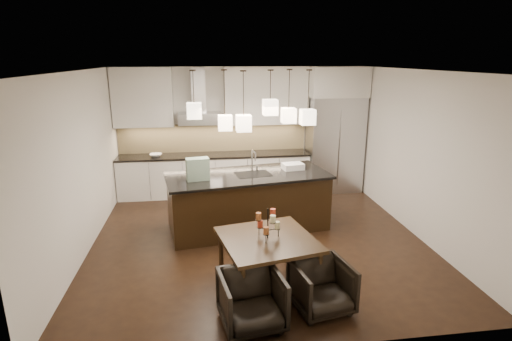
{
  "coord_description": "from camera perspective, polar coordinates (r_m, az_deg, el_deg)",
  "views": [
    {
      "loc": [
        -0.88,
        -6.22,
        3.0
      ],
      "look_at": [
        0.0,
        0.2,
        1.15
      ],
      "focal_mm": 28.0,
      "sensor_mm": 36.0,
      "label": 1
    }
  ],
  "objects": [
    {
      "name": "floor",
      "position": [
        6.97,
        0.23,
        -9.66
      ],
      "size": [
        5.5,
        5.5,
        0.02
      ],
      "primitive_type": "cube",
      "color": "black",
      "rests_on": "ground"
    },
    {
      "name": "ceiling",
      "position": [
        6.29,
        0.25,
        14.19
      ],
      "size": [
        5.5,
        5.5,
        0.02
      ],
      "primitive_type": "cube",
      "color": "white",
      "rests_on": "wall_back"
    },
    {
      "name": "wall_back",
      "position": [
        9.17,
        -2.18,
        5.87
      ],
      "size": [
        5.5,
        0.02,
        2.8
      ],
      "primitive_type": "cube",
      "color": "silver",
      "rests_on": "ground"
    },
    {
      "name": "wall_front",
      "position": [
        3.91,
        5.93,
        -8.3
      ],
      "size": [
        5.5,
        0.02,
        2.8
      ],
      "primitive_type": "cube",
      "color": "silver",
      "rests_on": "ground"
    },
    {
      "name": "wall_left",
      "position": [
        6.7,
        -23.85,
        0.71
      ],
      "size": [
        0.02,
        5.5,
        2.8
      ],
      "primitive_type": "cube",
      "color": "silver",
      "rests_on": "ground"
    },
    {
      "name": "wall_right",
      "position": [
        7.38,
        21.98,
        2.24
      ],
      "size": [
        0.02,
        5.5,
        2.8
      ],
      "primitive_type": "cube",
      "color": "silver",
      "rests_on": "ground"
    },
    {
      "name": "refrigerator",
      "position": [
        9.31,
        11.09,
        3.69
      ],
      "size": [
        1.2,
        0.72,
        2.15
      ],
      "primitive_type": "cube",
      "color": "#B7B7BA",
      "rests_on": "floor"
    },
    {
      "name": "fridge_panel",
      "position": [
        9.12,
        11.56,
        12.32
      ],
      "size": [
        1.26,
        0.72,
        0.65
      ],
      "primitive_type": "cube",
      "color": "silver",
      "rests_on": "refrigerator"
    },
    {
      "name": "lower_cabinets",
      "position": [
        9.03,
        -5.86,
        -0.63
      ],
      "size": [
        4.21,
        0.62,
        0.88
      ],
      "primitive_type": "cube",
      "color": "silver",
      "rests_on": "floor"
    },
    {
      "name": "countertop",
      "position": [
        8.91,
        -5.94,
        2.21
      ],
      "size": [
        4.21,
        0.66,
        0.04
      ],
      "primitive_type": "cube",
      "color": "black",
      "rests_on": "lower_cabinets"
    },
    {
      "name": "backsplash",
      "position": [
        9.13,
        -6.07,
        4.69
      ],
      "size": [
        4.21,
        0.02,
        0.63
      ],
      "primitive_type": "cube",
      "color": "tan",
      "rests_on": "countertop"
    },
    {
      "name": "upper_cab_left",
      "position": [
        8.92,
        -15.89,
        10.03
      ],
      "size": [
        1.25,
        0.35,
        1.25
      ],
      "primitive_type": "cube",
      "color": "silver",
      "rests_on": "wall_back"
    },
    {
      "name": "upper_cab_right",
      "position": [
        8.95,
        1.48,
        10.63
      ],
      "size": [
        1.85,
        0.35,
        1.25
      ],
      "primitive_type": "cube",
      "color": "silver",
      "rests_on": "wall_back"
    },
    {
      "name": "hood_canopy",
      "position": [
        8.8,
        -8.07,
        7.41
      ],
      "size": [
        0.9,
        0.52,
        0.24
      ],
      "primitive_type": "cube",
      "color": "#B7B7BA",
      "rests_on": "wall_back"
    },
    {
      "name": "hood_chimney",
      "position": [
        8.84,
        -8.23,
        11.36
      ],
      "size": [
        0.3,
        0.28,
        0.96
      ],
      "primitive_type": "cube",
      "color": "#B7B7BA",
      "rests_on": "hood_canopy"
    },
    {
      "name": "fruit_bowl",
      "position": [
        8.9,
        -14.13,
        2.14
      ],
      "size": [
        0.26,
        0.26,
        0.06
      ],
      "primitive_type": "imported",
      "rotation": [
        0.0,
        0.0,
        0.01
      ],
      "color": "silver",
      "rests_on": "countertop"
    },
    {
      "name": "island_body",
      "position": [
        7.18,
        -1.14,
        -4.59
      ],
      "size": [
        2.89,
        1.52,
        0.97
      ],
      "primitive_type": "cube",
      "rotation": [
        0.0,
        0.0,
        0.16
      ],
      "color": "black",
      "rests_on": "floor"
    },
    {
      "name": "island_top",
      "position": [
        7.02,
        -1.17,
        -0.71
      ],
      "size": [
        2.99,
        1.62,
        0.04
      ],
      "primitive_type": "cube",
      "rotation": [
        0.0,
        0.0,
        0.16
      ],
      "color": "black",
      "rests_on": "island_body"
    },
    {
      "name": "faucet",
      "position": [
        7.09,
        -0.56,
        1.4
      ],
      "size": [
        0.15,
        0.28,
        0.42
      ],
      "primitive_type": null,
      "rotation": [
        0.0,
        0.0,
        0.16
      ],
      "color": "silver",
      "rests_on": "island_top"
    },
    {
      "name": "tote_bag",
      "position": [
        6.71,
        -8.33,
        0.21
      ],
      "size": [
        0.4,
        0.25,
        0.37
      ],
      "primitive_type": "cube",
      "rotation": [
        0.0,
        0.0,
        0.16
      ],
      "color": "#1C5028",
      "rests_on": "island_top"
    },
    {
      "name": "food_container",
      "position": [
        7.34,
        5.29,
        0.6
      ],
      "size": [
        0.41,
        0.32,
        0.11
      ],
      "primitive_type": "cube",
      "rotation": [
        0.0,
        0.0,
        0.16
      ],
      "color": "silver",
      "rests_on": "island_top"
    },
    {
      "name": "dining_table",
      "position": [
        5.48,
        1.65,
        -12.97
      ],
      "size": [
        1.39,
        1.39,
        0.71
      ],
      "primitive_type": null,
      "rotation": [
        0.0,
        0.0,
        0.21
      ],
      "color": "black",
      "rests_on": "floor"
    },
    {
      "name": "candelabra",
      "position": [
        5.23,
        1.7,
        -7.58
      ],
      "size": [
        0.4,
        0.4,
        0.41
      ],
      "primitive_type": null,
      "rotation": [
        0.0,
        0.0,
        0.21
      ],
      "color": "black",
      "rests_on": "dining_table"
    },
    {
      "name": "candle_a",
      "position": [
        5.29,
        3.04,
        -7.78
      ],
      "size": [
        0.08,
        0.08,
        0.09
      ],
      "primitive_type": "cylinder",
      "rotation": [
        0.0,
        0.0,
        0.21
      ],
      "color": "beige",
      "rests_on": "candelabra"
    },
    {
      "name": "candle_b",
      "position": [
        5.32,
        0.59,
        -7.61
      ],
      "size": [
        0.08,
        0.08,
        0.09
      ],
      "primitive_type": "cylinder",
      "rotation": [
        0.0,
        0.0,
        0.21
      ],
      "color": "#C23B20",
      "rests_on": "candelabra"
    },
    {
      "name": "candle_c",
      "position": [
        5.13,
        1.47,
        -8.56
      ],
      "size": [
        0.08,
        0.08,
        0.09
      ],
      "primitive_type": "cylinder",
      "rotation": [
        0.0,
        0.0,
        0.21
      ],
      "color": "brown",
      "rests_on": "candelabra"
    },
    {
      "name": "candle_d",
      "position": [
        5.3,
        2.43,
        -5.98
      ],
      "size": [
        0.08,
        0.08,
        0.09
      ],
      "primitive_type": "cylinder",
      "rotation": [
        0.0,
        0.0,
        0.21
      ],
      "color": "#C23B20",
      "rests_on": "candelabra"
    },
    {
      "name": "candle_e",
      "position": [
        5.16,
        0.36,
        -6.55
      ],
      "size": [
        0.08,
        0.08,
        0.09
      ],
      "primitive_type": "cylinder",
      "rotation": [
        0.0,
        0.0,
        0.21
      ],
      "color": "brown",
      "rests_on": "candelabra"
    },
    {
      "name": "candle_f",
      "position": [
        5.09,
        2.42,
        -6.92
      ],
      "size": [
        0.08,
        0.08,
        0.09
      ],
      "primitive_type": "cylinder",
      "rotation": [
        0.0,
        0.0,
        0.21
      ],
      "color": "beige",
      "rests_on": "candelabra"
    },
    {
      "name": "armchair_left",
      "position": [
        4.79,
        -0.63,
        -18.04
      ],
      "size": [
        0.8,
        0.81,
        0.65
      ],
      "primitive_type": "imported",
      "rotation": [
        0.0,
        0.0,
        0.16
      ],
      "color": "black",
      "rests_on": "floor"
    },
    {
      "name": "armchair_right",
      "position": [
        5.11,
        9.38,
        -16.05
      ],
      "size": [
        0.78,
        0.8,
        0.62
      ],
      "primitive_type": "imported",
      "rotation": [
        0.0,
        0.0,
        0.19
      ],
      "color": "black",
      "rests_on": "floor"
    },
    {
      "name": "pendant_a",
      "position": [
        6.75,
        -8.81,
        8.44
      ],
      "size": [
        0.24,
        0.24,
        0.26
      ],
      "primitive_type": "cube",
      "color": "beige",
      "rests_on": "ceiling"
    },
    {
      "name": "pendant_b",
      "position": [
        7.02,
        -4.43,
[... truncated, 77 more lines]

